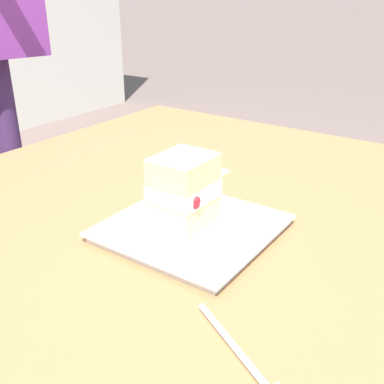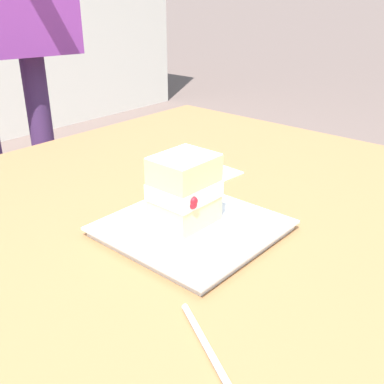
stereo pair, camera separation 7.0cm
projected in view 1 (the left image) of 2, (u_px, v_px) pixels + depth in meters
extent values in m
cylinder|color=olive|center=(164.00, 214.00, 1.61)|extent=(0.07, 0.07, 0.65)
cube|color=olive|center=(182.00, 222.00, 0.81)|extent=(1.21, 1.08, 0.04)
cube|color=white|center=(192.00, 230.00, 0.73)|extent=(0.24, 0.24, 0.01)
cube|color=white|center=(192.00, 225.00, 0.73)|extent=(0.25, 0.25, 0.00)
cube|color=#EAD18C|center=(184.00, 210.00, 0.73)|extent=(0.09, 0.08, 0.04)
cube|color=white|center=(184.00, 191.00, 0.71)|extent=(0.10, 0.08, 0.03)
sphere|color=#B21923|center=(212.00, 190.00, 0.72)|extent=(0.01, 0.01, 0.01)
sphere|color=#B21923|center=(195.00, 205.00, 0.67)|extent=(0.01, 0.01, 0.01)
sphere|color=#B21923|center=(196.00, 201.00, 0.67)|extent=(0.01, 0.01, 0.01)
cube|color=#EAD18C|center=(184.00, 170.00, 0.70)|extent=(0.09, 0.08, 0.04)
cube|color=white|center=(184.00, 157.00, 0.69)|extent=(0.09, 0.08, 0.00)
cylinder|color=silver|center=(231.00, 343.00, 0.50)|extent=(0.07, 0.13, 0.01)
cube|color=white|center=(194.00, 176.00, 0.95)|extent=(0.15, 0.09, 0.00)
cylinder|color=#452855|center=(16.00, 183.00, 1.59)|extent=(0.08, 0.08, 0.86)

